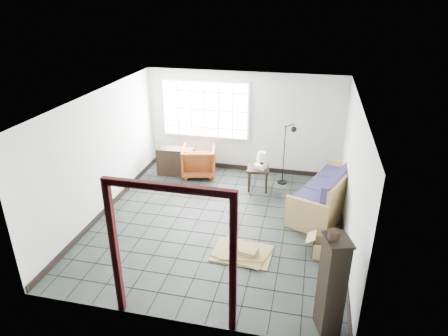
% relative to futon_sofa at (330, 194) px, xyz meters
% --- Properties ---
extents(ground, '(5.50, 5.50, 0.00)m').
position_rel_futon_sofa_xyz_m(ground, '(-2.22, -1.06, -0.37)').
color(ground, black).
rests_on(ground, ground).
extents(room_shell, '(5.02, 5.52, 2.61)m').
position_rel_futon_sofa_xyz_m(room_shell, '(-2.22, -1.03, 1.31)').
color(room_shell, beige).
rests_on(room_shell, ground).
extents(window_panel, '(2.32, 0.08, 1.52)m').
position_rel_futon_sofa_xyz_m(window_panel, '(-3.22, 1.64, 1.23)').
color(window_panel, silver).
rests_on(window_panel, ground).
extents(doorway_trim, '(1.80, 0.08, 2.20)m').
position_rel_futon_sofa_xyz_m(doorway_trim, '(-2.22, -3.76, 1.01)').
color(doorway_trim, '#3B0D10').
rests_on(doorway_trim, ground).
extents(futon_sofa, '(1.64, 2.48, 1.03)m').
position_rel_futon_sofa_xyz_m(futon_sofa, '(0.00, 0.00, 0.00)').
color(futon_sofa, '#B1804F').
rests_on(futon_sofa, ground).
extents(armchair, '(0.97, 0.93, 0.85)m').
position_rel_futon_sofa_xyz_m(armchair, '(-3.27, 1.11, 0.05)').
color(armchair, brown).
rests_on(armchair, ground).
extents(side_table, '(0.56, 0.56, 0.56)m').
position_rel_futon_sofa_xyz_m(side_table, '(-1.66, 0.65, 0.09)').
color(side_table, black).
rests_on(side_table, ground).
extents(table_lamp, '(0.34, 0.34, 0.39)m').
position_rel_futon_sofa_xyz_m(table_lamp, '(-1.59, 0.66, 0.46)').
color(table_lamp, black).
rests_on(table_lamp, side_table).
extents(projector, '(0.33, 0.29, 0.10)m').
position_rel_futon_sofa_xyz_m(projector, '(-1.62, 0.63, 0.23)').
color(projector, silver).
rests_on(projector, side_table).
extents(floor_lamp, '(0.42, 0.37, 1.59)m').
position_rel_futon_sofa_xyz_m(floor_lamp, '(-1.02, 1.04, 0.48)').
color(floor_lamp, black).
rests_on(floor_lamp, ground).
extents(console_shelf, '(0.95, 0.41, 0.72)m').
position_rel_futon_sofa_xyz_m(console_shelf, '(-3.86, 1.00, -0.01)').
color(console_shelf, black).
rests_on(console_shelf, ground).
extents(tall_shelf, '(0.43, 0.49, 1.51)m').
position_rel_futon_sofa_xyz_m(tall_shelf, '(-0.07, -3.46, 0.40)').
color(tall_shelf, black).
rests_on(tall_shelf, ground).
extents(pot, '(0.19, 0.19, 0.11)m').
position_rel_futon_sofa_xyz_m(pot, '(-0.13, -3.46, 1.19)').
color(pot, black).
rests_on(pot, tall_shelf).
extents(open_box, '(0.75, 0.41, 0.41)m').
position_rel_futon_sofa_xyz_m(open_box, '(-0.07, -1.73, -0.22)').
color(open_box, olive).
rests_on(open_box, ground).
extents(cardboard_pile, '(1.10, 0.89, 0.16)m').
position_rel_futon_sofa_xyz_m(cardboard_pile, '(-1.54, -2.02, -0.33)').
color(cardboard_pile, olive).
rests_on(cardboard_pile, ground).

